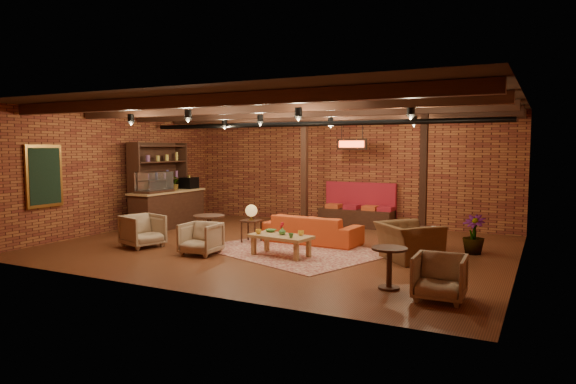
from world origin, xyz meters
The scene contains 29 objects.
floor centered at (0.00, 0.00, 0.00)m, with size 10.00×10.00×0.00m, color #421F10.
ceiling centered at (0.00, 0.00, 3.20)m, with size 10.00×8.00×0.02m, color black.
wall_back centered at (0.00, 4.00, 1.60)m, with size 10.00×0.02×3.20m, color maroon.
wall_front centered at (0.00, -4.00, 1.60)m, with size 10.00×0.02×3.20m, color maroon.
wall_left centered at (-5.00, 0.00, 1.60)m, with size 0.02×8.00×3.20m, color maroon.
wall_right centered at (5.00, 0.00, 1.60)m, with size 0.02×8.00×3.20m, color maroon.
ceiling_beams centered at (0.00, 0.00, 3.08)m, with size 9.80×6.40×0.22m, color black, non-canonical shape.
ceiling_pipe centered at (0.00, 1.60, 2.85)m, with size 0.12×0.12×9.60m, color black.
post_left centered at (-0.60, 2.60, 1.60)m, with size 0.16×0.16×3.20m, color black.
post_right centered at (2.80, 2.00, 1.60)m, with size 0.16×0.16×3.20m, color black.
service_counter centered at (-4.10, 1.00, 0.80)m, with size 0.80×2.50×1.60m, color black, non-canonical shape.
plant_counter centered at (-4.00, 1.20, 1.22)m, with size 0.35×0.39×0.30m, color #337F33.
shelving_hutch centered at (-4.50, 1.10, 1.20)m, with size 0.52×2.00×2.40m, color black, non-canonical shape.
chalkboard_menu centered at (-4.93, -2.30, 1.60)m, with size 0.08×0.96×1.46m, color black.
banquette centered at (0.60, 3.55, 0.50)m, with size 2.10×0.70×1.00m, color maroon, non-canonical shape.
service_sign centered at (0.60, 3.10, 2.35)m, with size 0.86×0.06×0.30m, color #EA4017.
ceiling_spotlights centered at (0.00, 0.00, 2.86)m, with size 6.40×4.40×0.28m, color black, non-canonical shape.
rug centered at (0.52, -0.34, 0.01)m, with size 3.66×2.80×0.01m, color maroon.
sofa centered at (0.52, 0.68, 0.33)m, with size 2.29×0.90×0.67m, color #B73E19.
coffee_table centered at (0.52, -0.95, 0.40)m, with size 1.37×0.81×0.70m.
side_table_lamp centered at (-0.83, 0.13, 0.69)m, with size 0.47×0.47×0.90m.
round_table_left centered at (-1.32, -0.90, 0.50)m, with size 0.71×0.71×0.74m.
armchair_a centered at (-2.73, -1.50, 0.41)m, with size 0.79×0.74×0.82m, color #BBAE90.
armchair_b centered at (-1.05, -1.58, 0.38)m, with size 0.73×0.68×0.75m, color #BBAE90.
armchair_right centered at (3.00, -0.16, 0.51)m, with size 1.16×0.75×1.01m, color brown.
side_table_book centered at (3.24, 0.80, 0.51)m, with size 0.64×0.64×0.57m.
round_table_right centered at (3.24, -2.35, 0.45)m, with size 0.57×0.57×0.67m.
armchair_far centered at (4.07, -2.60, 0.38)m, with size 0.73×0.69×0.75m, color #BBAE90.
plant_tall centered at (4.07, 1.12, 1.25)m, with size 1.40×1.40×2.50m, color #4C7F4C.
Camera 1 is at (5.46, -10.26, 2.27)m, focal length 32.00 mm.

